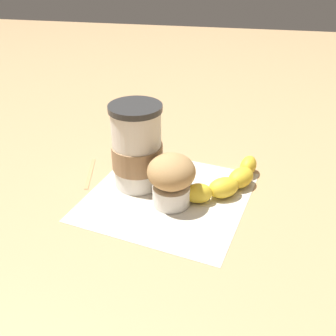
% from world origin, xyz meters
% --- Properties ---
extents(ground_plane, '(3.00, 3.00, 0.00)m').
position_xyz_m(ground_plane, '(0.00, 0.00, 0.00)').
color(ground_plane, tan).
extents(paper_napkin, '(0.32, 0.32, 0.00)m').
position_xyz_m(paper_napkin, '(0.00, 0.00, 0.00)').
color(paper_napkin, beige).
rests_on(paper_napkin, ground_plane).
extents(coffee_cup, '(0.09, 0.09, 0.15)m').
position_xyz_m(coffee_cup, '(-0.06, 0.03, 0.07)').
color(coffee_cup, silver).
rests_on(coffee_cup, paper_napkin).
extents(muffin, '(0.08, 0.08, 0.09)m').
position_xyz_m(muffin, '(0.01, -0.02, 0.05)').
color(muffin, white).
rests_on(muffin, paper_napkin).
extents(banana, '(0.13, 0.16, 0.04)m').
position_xyz_m(banana, '(0.10, 0.04, 0.02)').
color(banana, gold).
rests_on(banana, paper_napkin).
extents(wooden_stirrer, '(0.03, 0.11, 0.00)m').
position_xyz_m(wooden_stirrer, '(-0.16, 0.05, 0.00)').
color(wooden_stirrer, tan).
rests_on(wooden_stirrer, ground_plane).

